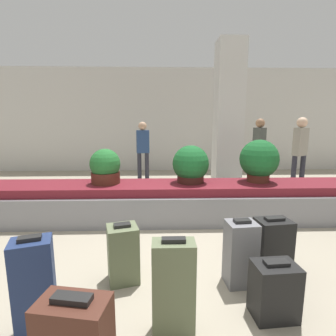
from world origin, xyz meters
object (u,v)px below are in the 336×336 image
object	(u,v)px
potted_plant_0	(259,160)
traveler_0	(300,147)
potted_plant_1	(191,165)
traveler_2	(143,146)
suitcase_0	(173,289)
suitcase_4	(274,290)
suitcase_3	(240,253)
suitcase_5	(35,288)
suitcase_6	(123,254)
potted_plant_2	(105,167)
pillar	(228,120)
suitcase_1	(272,247)
traveler_1	(259,145)

from	to	relation	value
potted_plant_0	traveler_0	xyz separation A→B (m)	(1.58, 1.69, 0.05)
potted_plant_1	traveler_2	distance (m)	2.92
suitcase_0	suitcase_4	distance (m)	0.84
suitcase_3	traveler_0	bearing A→B (deg)	50.26
suitcase_3	suitcase_5	bearing A→B (deg)	-166.62
potted_plant_1	suitcase_5	bearing A→B (deg)	-120.48
suitcase_6	potted_plant_2	bearing A→B (deg)	90.76
pillar	potted_plant_2	distance (m)	2.85
suitcase_0	suitcase_6	size ratio (longest dim) A/B	1.27
suitcase_3	suitcase_4	bearing A→B (deg)	-77.74
pillar	suitcase_3	world-z (taller)	pillar
potted_plant_2	traveler_2	bearing A→B (deg)	81.35
pillar	suitcase_3	distance (m)	3.59
suitcase_1	suitcase_5	world-z (taller)	suitcase_5
suitcase_4	suitcase_5	bearing A→B (deg)	179.84
traveler_1	traveler_0	bearing A→B (deg)	-155.76
suitcase_0	potted_plant_0	bearing A→B (deg)	58.20
suitcase_5	traveler_2	xyz separation A→B (m)	(0.47, 5.16, 0.54)
suitcase_5	traveler_0	size ratio (longest dim) A/B	0.47
potted_plant_2	suitcase_0	bearing A→B (deg)	-68.24
suitcase_4	suitcase_6	distance (m)	1.38
potted_plant_2	pillar	bearing A→B (deg)	32.50
potted_plant_1	potted_plant_2	bearing A→B (deg)	-179.57
pillar	potted_plant_2	xyz separation A→B (m)	(-2.32, -1.48, -0.75)
potted_plant_1	potted_plant_0	bearing A→B (deg)	1.01
suitcase_1	pillar	bearing A→B (deg)	77.39
pillar	suitcase_4	distance (m)	4.01
suitcase_4	potted_plant_2	distance (m)	2.94
suitcase_0	traveler_0	xyz separation A→B (m)	(3.09, 4.12, 0.62)
suitcase_6	suitcase_4	bearing A→B (deg)	-37.94
suitcase_4	traveler_1	xyz separation A→B (m)	(1.64, 4.77, 0.75)
suitcase_1	suitcase_5	size ratio (longest dim) A/B	0.81
potted_plant_1	suitcase_4	bearing A→B (deg)	-79.60
suitcase_4	potted_plant_2	world-z (taller)	potted_plant_2
suitcase_1	traveler_0	distance (m)	4.02
traveler_1	traveler_2	xyz separation A→B (m)	(-2.99, 0.26, -0.06)
suitcase_4	traveler_0	bearing A→B (deg)	56.13
suitcase_5	traveler_2	bearing A→B (deg)	66.50
suitcase_3	potted_plant_1	xyz separation A→B (m)	(-0.28, 1.82, 0.55)
traveler_2	potted_plant_1	bearing A→B (deg)	-82.32
suitcase_5	traveler_2	distance (m)	5.21
potted_plant_2	traveler_2	size ratio (longest dim) A/B	0.36
potted_plant_0	potted_plant_1	size ratio (longest dim) A/B	1.14
suitcase_5	traveler_2	world-z (taller)	traveler_2
suitcase_0	suitcase_1	xyz separation A→B (m)	(1.05, 0.73, -0.07)
suitcase_4	potted_plant_1	xyz separation A→B (m)	(-0.42, 2.27, 0.64)
suitcase_1	traveler_2	bearing A→B (deg)	102.61
suitcase_5	suitcase_6	xyz separation A→B (m)	(0.55, 0.65, -0.09)
potted_plant_2	traveler_0	distance (m)	4.41
suitcase_1	suitcase_6	world-z (taller)	suitcase_1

